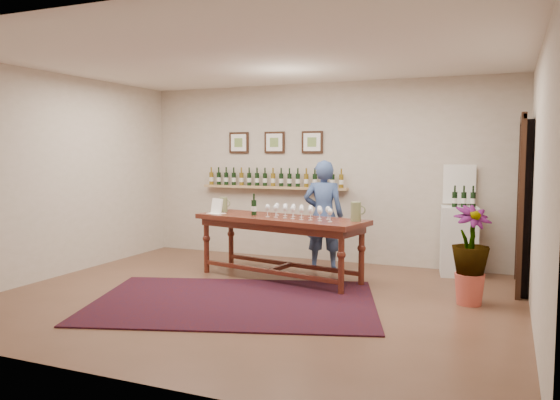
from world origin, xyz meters
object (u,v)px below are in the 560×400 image
at_px(person, 323,215).
at_px(tasting_table, 280,226).
at_px(potted_plant, 470,255).
at_px(display_pedestal, 459,241).

bearing_deg(person, tasting_table, 54.67).
bearing_deg(tasting_table, potted_plant, 4.40).
xyz_separation_m(potted_plant, person, (-2.10, 1.12, 0.24)).
bearing_deg(potted_plant, display_pedestal, 99.24).
relative_size(tasting_table, potted_plant, 2.58).
xyz_separation_m(display_pedestal, potted_plant, (0.25, -1.51, 0.08)).
relative_size(display_pedestal, person, 0.60).
height_order(tasting_table, display_pedestal, display_pedestal).
bearing_deg(display_pedestal, potted_plant, -80.76).
relative_size(display_pedestal, potted_plant, 1.00).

